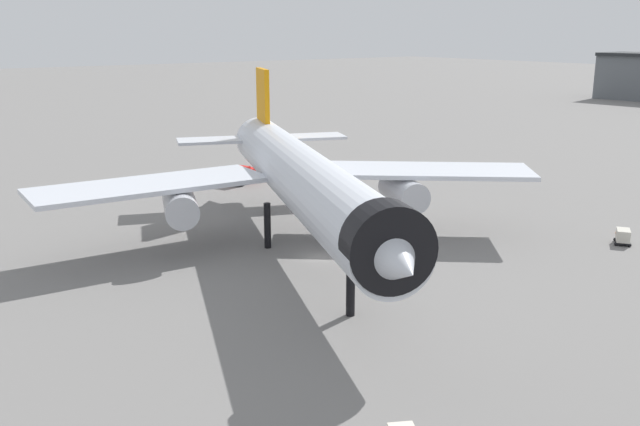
{
  "coord_description": "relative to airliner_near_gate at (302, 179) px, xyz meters",
  "views": [
    {
      "loc": [
        60.41,
        -44.84,
        25.1
      ],
      "look_at": [
        4.72,
        -3.28,
        6.82
      ],
      "focal_mm": 39.12,
      "sensor_mm": 36.0,
      "label": 1
    }
  ],
  "objects": [
    {
      "name": "traffic_cone_wingtip",
      "position": [
        17.8,
        36.84,
        -8.33
      ],
      "size": [
        0.63,
        0.63,
        0.79
      ],
      "primitive_type": "cone",
      "color": "#F2600C",
      "rests_on": "ground"
    },
    {
      "name": "service_truck_front",
      "position": [
        -36.46,
        13.55,
        -7.13
      ],
      "size": [
        4.37,
        5.96,
        3.0
      ],
      "rotation": [
        0.0,
        0.0,
        2.0
      ],
      "color": "black",
      "rests_on": "ground"
    },
    {
      "name": "ground",
      "position": [
        3.02,
        0.13,
        -8.72
      ],
      "size": [
        900.0,
        900.0,
        0.0
      ],
      "primitive_type": "plane",
      "color": "slate"
    },
    {
      "name": "airliner_near_gate",
      "position": [
        0.0,
        0.0,
        0.0
      ],
      "size": [
        64.96,
        57.91,
        19.79
      ],
      "rotation": [
        0.0,
        0.0,
        -0.39
      ],
      "color": "silver",
      "rests_on": "ground"
    },
    {
      "name": "baggage_cart_trailing",
      "position": [
        20.7,
        32.9,
        -7.75
      ],
      "size": [
        2.76,
        2.87,
        1.82
      ],
      "rotation": [
        0.0,
        0.0,
        5.31
      ],
      "color": "black",
      "rests_on": "ground"
    }
  ]
}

